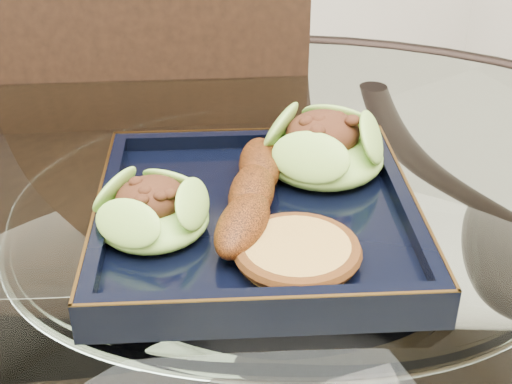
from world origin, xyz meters
name	(u,v)px	position (x,y,z in m)	size (l,w,h in m)	color
dining_chair	(157,253)	(-0.01, 0.32, 0.56)	(0.56, 0.56, 1.01)	#321D10
navy_plate	(256,222)	(0.00, 0.04, 0.77)	(0.27, 0.27, 0.02)	black
lettuce_wrap_left	(153,213)	(-0.09, 0.05, 0.80)	(0.09, 0.09, 0.03)	#64AF32
lettuce_wrap_right	(324,150)	(0.09, 0.08, 0.80)	(0.11, 0.11, 0.04)	#679B2D
roasted_plantain	(252,192)	(0.00, 0.04, 0.80)	(0.18, 0.04, 0.03)	#672B0A
crumb_patty	(297,253)	(0.00, -0.04, 0.79)	(0.09, 0.09, 0.02)	gold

